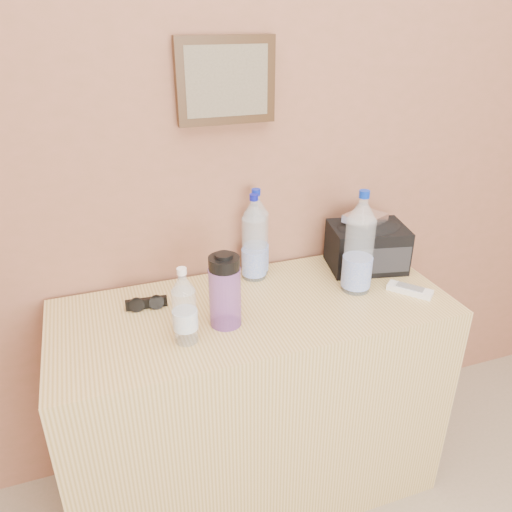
{
  "coord_description": "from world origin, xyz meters",
  "views": [
    {
      "loc": [
        -0.53,
        0.49,
        1.58
      ],
      "look_at": [
        -0.1,
        1.71,
        0.95
      ],
      "focal_mm": 35.0,
      "sensor_mm": 36.0,
      "label": 1
    }
  ],
  "objects": [
    {
      "name": "foil_packet",
      "position": [
        0.34,
        1.85,
        0.95
      ],
      "size": [
        0.16,
        0.15,
        0.03
      ],
      "primitive_type": "cube",
      "rotation": [
        0.0,
        0.0,
        0.44
      ],
      "color": "silver",
      "rests_on": "toiletry_bag"
    },
    {
      "name": "ac_remote",
      "position": [
        0.4,
        1.64,
        0.78
      ],
      "size": [
        0.13,
        0.14,
        0.02
      ],
      "primitive_type": "cube",
      "rotation": [
        0.0,
        0.0,
        -0.88
      ],
      "color": "beige",
      "rests_on": "dresser"
    },
    {
      "name": "dresser",
      "position": [
        -0.1,
        1.72,
        0.38
      ],
      "size": [
        1.23,
        0.51,
        0.77
      ],
      "primitive_type": "cube",
      "color": "#B1784B",
      "rests_on": "ground"
    },
    {
      "name": "pet_small",
      "position": [
        -0.33,
        1.62,
        0.87
      ],
      "size": [
        0.06,
        0.06,
        0.23
      ],
      "rotation": [
        0.0,
        0.0,
        -0.21
      ],
      "color": "#C3E6F5",
      "rests_on": "dresser"
    },
    {
      "name": "toiletry_bag",
      "position": [
        0.36,
        1.85,
        0.85
      ],
      "size": [
        0.29,
        0.23,
        0.17
      ],
      "primitive_type": null,
      "rotation": [
        0.0,
        0.0,
        -0.21
      ],
      "color": "black",
      "rests_on": "dresser"
    },
    {
      "name": "nalgene_bottle",
      "position": [
        -0.21,
        1.67,
        0.88
      ],
      "size": [
        0.09,
        0.09,
        0.23
      ],
      "rotation": [
        0.0,
        0.0,
        -0.15
      ],
      "color": "purple",
      "rests_on": "dresser"
    },
    {
      "name": "pet_large_d",
      "position": [
        0.25,
        1.72,
        0.92
      ],
      "size": [
        0.09,
        0.09,
        0.34
      ],
      "rotation": [
        0.0,
        0.0,
        -0.24
      ],
      "color": "silver",
      "rests_on": "dresser"
    },
    {
      "name": "pet_large_b",
      "position": [
        -0.02,
        1.93,
        0.9
      ],
      "size": [
        0.08,
        0.08,
        0.3
      ],
      "rotation": [
        0.0,
        0.0,
        0.31
      ],
      "color": "white",
      "rests_on": "dresser"
    },
    {
      "name": "picture_frame",
      "position": [
        -0.1,
        1.98,
        1.4
      ],
      "size": [
        0.3,
        0.03,
        0.25
      ],
      "primitive_type": null,
      "color": "#382311",
      "rests_on": "room_shell"
    },
    {
      "name": "pet_large_c",
      "position": [
        -0.04,
        1.91,
        0.9
      ],
      "size": [
        0.08,
        0.08,
        0.3
      ],
      "rotation": [
        0.0,
        0.0,
        -0.19
      ],
      "color": "silver",
      "rests_on": "dresser"
    },
    {
      "name": "sunglasses",
      "position": [
        -0.41,
        1.83,
        0.78
      ],
      "size": [
        0.13,
        0.06,
        0.03
      ],
      "primitive_type": null,
      "rotation": [
        0.0,
        0.0,
        -0.08
      ],
      "color": "black",
      "rests_on": "dresser"
    }
  ]
}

